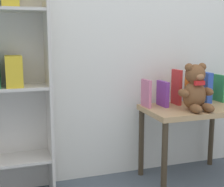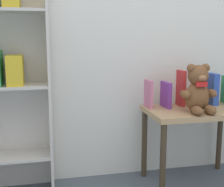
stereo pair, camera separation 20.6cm
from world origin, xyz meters
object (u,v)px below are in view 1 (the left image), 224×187
(book_standing_blue, at_px, (205,87))
(book_standing_green, at_px, (219,88))
(book_standing_pink, at_px, (146,93))
(book_standing_purple, at_px, (163,94))
(bookshelf_side, at_px, (3,72))
(book_standing_orange, at_px, (191,90))
(display_table, at_px, (192,118))
(book_standing_red, at_px, (176,87))
(teddy_bear, at_px, (195,89))

(book_standing_blue, xyz_separation_m, book_standing_green, (0.12, -0.00, -0.01))
(book_standing_pink, relative_size, book_standing_purple, 1.08)
(bookshelf_side, distance_m, book_standing_orange, 1.34)
(bookshelf_side, relative_size, book_standing_purple, 8.06)
(display_table, bearing_deg, book_standing_green, 20.92)
(book_standing_purple, height_order, book_standing_blue, book_standing_blue)
(book_standing_pink, relative_size, book_standing_red, 0.76)
(bookshelf_side, xyz_separation_m, book_standing_blue, (1.45, -0.03, -0.17))
(book_standing_red, xyz_separation_m, book_standing_orange, (0.12, -0.01, -0.03))
(bookshelf_side, relative_size, book_standing_red, 5.67)
(book_standing_purple, distance_m, book_standing_red, 0.13)
(display_table, height_order, book_standing_green, book_standing_green)
(book_standing_pink, distance_m, book_standing_green, 0.62)
(book_standing_pink, height_order, book_standing_purple, book_standing_pink)
(book_standing_pink, height_order, book_standing_green, book_standing_green)
(teddy_bear, bearing_deg, book_standing_green, 29.97)
(teddy_bear, distance_m, book_standing_blue, 0.30)
(book_standing_purple, bearing_deg, book_standing_green, 0.49)
(bookshelf_side, height_order, display_table, bookshelf_side)
(bookshelf_side, xyz_separation_m, book_standing_orange, (1.33, -0.03, -0.18))
(teddy_bear, xyz_separation_m, book_standing_green, (0.35, 0.20, -0.04))
(book_standing_purple, relative_size, book_standing_green, 0.88)
(display_table, bearing_deg, book_standing_red, 116.68)
(book_standing_blue, height_order, book_standing_green, book_standing_blue)
(teddy_bear, xyz_separation_m, book_standing_purple, (-0.15, 0.18, -0.05))
(book_standing_orange, relative_size, book_standing_blue, 0.85)
(teddy_bear, xyz_separation_m, book_standing_pink, (-0.28, 0.19, -0.05))
(bookshelf_side, bearing_deg, book_standing_purple, -2.83)
(book_standing_green, bearing_deg, teddy_bear, -151.00)
(book_standing_red, bearing_deg, book_standing_purple, -170.76)
(book_standing_green, bearing_deg, book_standing_orange, 179.16)
(book_standing_purple, height_order, book_standing_orange, book_standing_orange)
(book_standing_pink, bearing_deg, book_standing_purple, -8.18)
(book_standing_purple, xyz_separation_m, book_standing_blue, (0.37, 0.02, 0.02))
(display_table, bearing_deg, book_standing_orange, 62.26)
(teddy_bear, relative_size, book_standing_green, 1.55)
(teddy_bear, bearing_deg, book_standing_purple, 129.84)
(bookshelf_side, height_order, book_standing_pink, bookshelf_side)
(book_standing_red, bearing_deg, book_standing_orange, -4.38)
(book_standing_purple, height_order, book_standing_green, book_standing_green)
(bookshelf_side, xyz_separation_m, book_standing_green, (1.58, -0.03, -0.18))
(display_table, xyz_separation_m, book_standing_blue, (0.19, 0.12, 0.20))
(book_standing_red, relative_size, book_standing_green, 1.25)
(display_table, relative_size, book_standing_red, 2.65)
(display_table, bearing_deg, book_standing_blue, 33.26)
(teddy_bear, bearing_deg, book_standing_pink, 144.93)
(bookshelf_side, relative_size, display_table, 2.14)
(bookshelf_side, bearing_deg, display_table, -6.89)
(book_standing_purple, bearing_deg, bookshelf_side, 175.42)
(bookshelf_side, distance_m, teddy_bear, 1.26)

